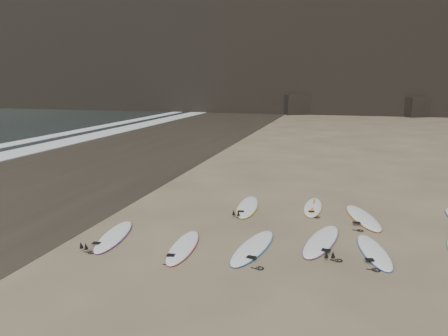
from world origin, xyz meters
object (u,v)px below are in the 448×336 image
(surfboard_1, at_px, (253,247))
(surfboard_5, at_px, (248,206))
(surfboard_7, at_px, (363,217))
(surfboard_0, at_px, (183,247))
(surfboard_6, at_px, (313,207))
(surfboard_11, at_px, (114,236))
(surfboard_2, at_px, (321,241))
(surfboard_3, at_px, (374,251))

(surfboard_1, bearing_deg, surfboard_5, 112.65)
(surfboard_7, bearing_deg, surfboard_0, -156.48)
(surfboard_6, xyz_separation_m, surfboard_11, (-5.12, -4.30, 0.00))
(surfboard_2, relative_size, surfboard_3, 1.13)
(surfboard_0, bearing_deg, surfboard_7, 34.05)
(surfboard_5, relative_size, surfboard_6, 1.12)
(surfboard_0, xyz_separation_m, surfboard_1, (1.75, 0.44, 0.00))
(surfboard_0, distance_m, surfboard_2, 3.70)
(surfboard_2, height_order, surfboard_11, surfboard_2)
(surfboard_0, bearing_deg, surfboard_1, 8.65)
(surfboard_0, xyz_separation_m, surfboard_7, (4.59, 3.80, 0.00))
(surfboard_2, xyz_separation_m, surfboard_6, (-0.44, 3.18, -0.01))
(surfboard_7, bearing_deg, surfboard_3, -102.80)
(surfboard_2, height_order, surfboard_5, surfboard_2)
(surfboard_3, height_order, surfboard_11, surfboard_11)
(surfboard_2, bearing_deg, surfboard_0, -146.88)
(surfboard_3, distance_m, surfboard_11, 6.92)
(surfboard_5, distance_m, surfboard_6, 2.23)
(surfboard_11, bearing_deg, surfboard_3, -3.99)
(surfboard_1, distance_m, surfboard_3, 3.04)
(surfboard_0, height_order, surfboard_7, surfboard_7)
(surfboard_3, xyz_separation_m, surfboard_6, (-1.76, 3.58, -0.00))
(surfboard_5, distance_m, surfboard_7, 3.76)
(surfboard_11, bearing_deg, surfboard_7, 17.84)
(surfboard_1, relative_size, surfboard_11, 1.05)
(surfboard_0, bearing_deg, surfboard_2, 16.24)
(surfboard_7, bearing_deg, surfboard_6, 138.47)
(surfboard_5, relative_size, surfboard_11, 1.04)
(surfboard_2, relative_size, surfboard_6, 1.15)
(surfboard_3, height_order, surfboard_6, surfboard_3)
(surfboard_6, bearing_deg, surfboard_0, -123.36)
(surfboard_1, xyz_separation_m, surfboard_6, (1.24, 4.11, -0.01))
(surfboard_2, height_order, surfboard_6, surfboard_2)
(surfboard_5, xyz_separation_m, surfboard_11, (-2.97, -3.76, -0.00))
(surfboard_0, xyz_separation_m, surfboard_5, (0.83, 4.01, 0.00))
(surfboard_1, bearing_deg, surfboard_3, 18.27)
(surfboard_0, distance_m, surfboard_7, 5.96)
(surfboard_3, height_order, surfboard_7, surfboard_7)
(surfboard_6, relative_size, surfboard_11, 0.92)
(surfboard_2, bearing_deg, surfboard_6, 109.21)
(surfboard_0, height_order, surfboard_6, surfboard_0)
(surfboard_2, xyz_separation_m, surfboard_5, (-2.60, 2.64, -0.00))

